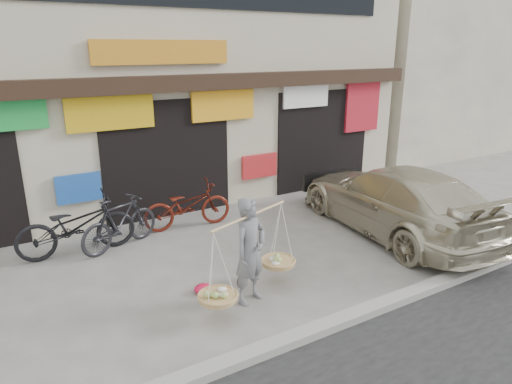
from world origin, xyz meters
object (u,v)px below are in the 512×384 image
suv (394,199)px  bike_2 (187,206)px  bike_1 (120,223)px  bike_0 (76,226)px  street_vendor (250,255)px

suv → bike_2: bearing=-27.2°
bike_2 → bike_1: bearing=107.8°
bike_2 → bike_0: bearing=100.4°
street_vendor → bike_2: street_vendor is taller
bike_1 → suv: suv is taller
suv → street_vendor: bearing=18.6°
suv → bike_1: bearing=-15.9°
street_vendor → bike_0: bearing=102.3°
bike_1 → suv: size_ratio=0.34×
street_vendor → bike_1: street_vendor is taller
bike_1 → street_vendor: bearing=179.7°
street_vendor → bike_1: (-1.21, 3.02, -0.25)m
bike_0 → bike_2: bearing=-83.9°
bike_0 → suv: (6.04, -2.27, 0.14)m
street_vendor → bike_0: (-1.99, 3.17, -0.21)m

